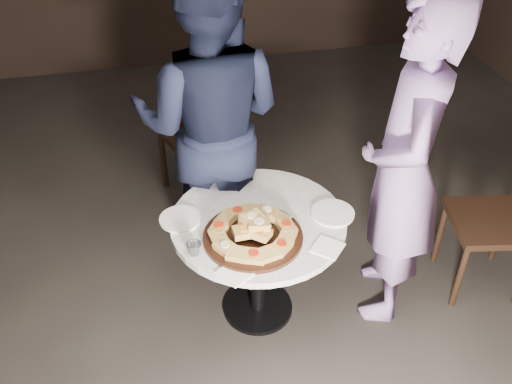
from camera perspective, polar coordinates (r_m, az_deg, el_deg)
floor at (r=3.15m, az=-0.09°, el=-13.58°), size 7.00×7.00×0.00m
table at (r=2.87m, az=0.22°, el=-4.59°), size 0.95×0.95×0.65m
serving_board at (r=2.67m, az=-0.31°, el=-4.52°), size 0.51×0.51×0.02m
focaccia_pile at (r=2.65m, az=-0.28°, el=-3.84°), size 0.42×0.43×0.11m
plate_left at (r=2.81m, az=-7.59°, el=-2.68°), size 0.23×0.23×0.01m
plate_right at (r=2.84m, az=7.68°, el=-2.09°), size 0.25×0.25×0.01m
water_glass at (r=2.60m, az=-6.21°, el=-5.66°), size 0.08×0.08×0.06m
napkin_near at (r=2.52m, az=-2.04°, el=-8.04°), size 0.18×0.18×0.01m
napkin_far at (r=2.65m, az=7.19°, el=-5.53°), size 0.18×0.18×0.01m
chair_far at (r=3.67m, az=-5.08°, el=6.36°), size 0.59×0.60×0.99m
chair_right at (r=3.34m, az=24.15°, el=-1.78°), size 0.50×0.49×0.90m
diner_navy at (r=3.07m, az=-4.63°, el=6.84°), size 1.05×0.93×1.79m
diner_teal at (r=2.82m, az=14.52°, el=2.02°), size 0.61×0.74×1.74m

